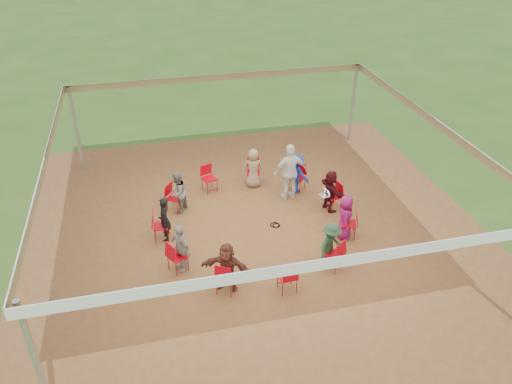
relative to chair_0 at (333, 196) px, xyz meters
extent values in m
plane|color=#2E551A|center=(-2.59, -0.56, -0.45)|extent=(80.00, 80.00, 0.00)
plane|color=brown|center=(-2.59, -0.56, -0.44)|extent=(13.00, 13.00, 0.00)
cylinder|color=#B2B2B7|center=(-7.59, -5.56, 1.05)|extent=(0.12, 0.12, 3.00)
cylinder|color=#B2B2B7|center=(-7.59, 4.44, 1.05)|extent=(0.12, 0.12, 3.00)
cylinder|color=#B2B2B7|center=(2.41, 4.44, 1.05)|extent=(0.12, 0.12, 3.00)
plane|color=white|center=(-2.59, -0.56, 2.55)|extent=(10.30, 10.30, 0.00)
cube|color=white|center=(-2.59, -5.71, 2.43)|extent=(10.30, 0.03, 0.24)
cube|color=white|center=(-2.59, 4.59, 2.43)|extent=(10.30, 0.03, 0.24)
cube|color=white|center=(-7.74, -0.56, 2.43)|extent=(0.03, 10.30, 0.24)
cube|color=white|center=(2.56, -0.56, 2.43)|extent=(0.03, 10.30, 0.24)
imported|color=#3B0910|center=(-0.12, -0.03, 0.22)|extent=(0.71, 1.30, 1.33)
imported|color=#132A97|center=(-0.80, 1.23, 0.22)|extent=(0.91, 0.91, 1.33)
imported|color=#947D5C|center=(-2.04, 1.91, 0.22)|extent=(0.71, 0.49, 1.33)
imported|color=slate|center=(-4.60, 0.96, 0.22)|extent=(0.68, 0.74, 1.33)
imported|color=black|center=(-5.10, -0.37, 0.22)|extent=(0.35, 0.51, 1.33)
imported|color=#A59E93|center=(-4.81, -1.76, 0.22)|extent=(0.72, 0.87, 1.33)
imported|color=#5C2C22|center=(-3.80, -2.77, 0.22)|extent=(1.30, 1.00, 1.33)
imported|color=#224429|center=(-1.08, -2.58, 0.22)|extent=(0.94, 0.85, 1.33)
imported|color=#821154|center=(-0.22, -1.44, 0.22)|extent=(0.57, 0.73, 1.33)
imported|color=silver|center=(-1.11, 0.89, 0.49)|extent=(1.15, 0.68, 1.87)
torus|color=black|center=(-1.96, -0.46, -0.43)|extent=(0.32, 0.32, 0.03)
torus|color=black|center=(-1.92, -0.50, -0.43)|extent=(0.26, 0.26, 0.03)
cube|color=#B7B7BC|center=(-0.33, -0.07, 0.12)|extent=(0.27, 0.34, 0.01)
cube|color=#B7B7BC|center=(-0.23, -0.05, 0.22)|extent=(0.13, 0.31, 0.19)
cube|color=#CCE0FF|center=(-0.24, -0.05, 0.22)|extent=(0.10, 0.27, 0.16)
camera|label=1|loc=(-5.29, -11.98, 8.02)|focal=35.00mm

